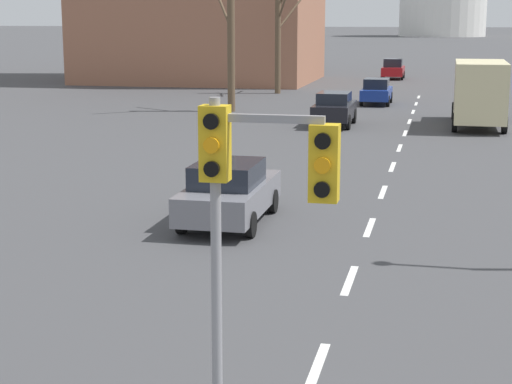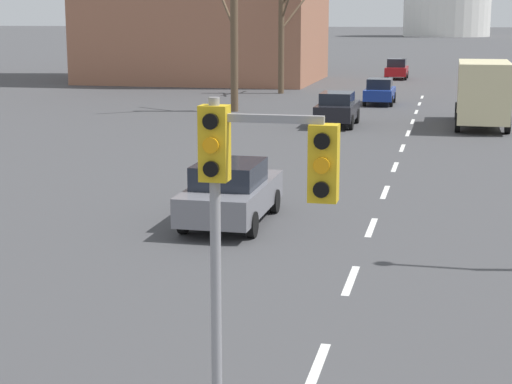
# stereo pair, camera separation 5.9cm
# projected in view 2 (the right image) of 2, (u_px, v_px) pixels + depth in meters

# --- Properties ---
(lane_stripe_1) EXTENTS (0.16, 2.00, 0.01)m
(lane_stripe_1) POSITION_uv_depth(u_px,v_px,m) (317.00, 368.00, 12.94)
(lane_stripe_1) COLOR silver
(lane_stripe_1) RESTS_ON ground_plane
(lane_stripe_2) EXTENTS (0.16, 2.00, 0.01)m
(lane_stripe_2) POSITION_uv_depth(u_px,v_px,m) (351.00, 280.00, 17.24)
(lane_stripe_2) COLOR silver
(lane_stripe_2) RESTS_ON ground_plane
(lane_stripe_3) EXTENTS (0.16, 2.00, 0.01)m
(lane_stripe_3) POSITION_uv_depth(u_px,v_px,m) (371.00, 227.00, 21.54)
(lane_stripe_3) COLOR silver
(lane_stripe_3) RESTS_ON ground_plane
(lane_stripe_4) EXTENTS (0.16, 2.00, 0.01)m
(lane_stripe_4) POSITION_uv_depth(u_px,v_px,m) (385.00, 192.00, 25.83)
(lane_stripe_4) COLOR silver
(lane_stripe_4) RESTS_ON ground_plane
(lane_stripe_5) EXTENTS (0.16, 2.00, 0.01)m
(lane_stripe_5) POSITION_uv_depth(u_px,v_px,m) (395.00, 167.00, 30.13)
(lane_stripe_5) COLOR silver
(lane_stripe_5) RESTS_ON ground_plane
(lane_stripe_6) EXTENTS (0.16, 2.00, 0.01)m
(lane_stripe_6) POSITION_uv_depth(u_px,v_px,m) (402.00, 148.00, 34.43)
(lane_stripe_6) COLOR silver
(lane_stripe_6) RESTS_ON ground_plane
(lane_stripe_7) EXTENTS (0.16, 2.00, 0.01)m
(lane_stripe_7) POSITION_uv_depth(u_px,v_px,m) (408.00, 133.00, 38.72)
(lane_stripe_7) COLOR silver
(lane_stripe_7) RESTS_ON ground_plane
(lane_stripe_8) EXTENTS (0.16, 2.00, 0.01)m
(lane_stripe_8) POSITION_uv_depth(u_px,v_px,m) (413.00, 121.00, 43.02)
(lane_stripe_8) COLOR silver
(lane_stripe_8) RESTS_ON ground_plane
(lane_stripe_9) EXTENTS (0.16, 2.00, 0.01)m
(lane_stripe_9) POSITION_uv_depth(u_px,v_px,m) (416.00, 112.00, 47.32)
(lane_stripe_9) COLOR silver
(lane_stripe_9) RESTS_ON ground_plane
(lane_stripe_10) EXTENTS (0.16, 2.00, 0.01)m
(lane_stripe_10) POSITION_uv_depth(u_px,v_px,m) (419.00, 104.00, 51.62)
(lane_stripe_10) COLOR silver
(lane_stripe_10) RESTS_ON ground_plane
(lane_stripe_11) EXTENTS (0.16, 2.00, 0.01)m
(lane_stripe_11) POSITION_uv_depth(u_px,v_px,m) (422.00, 97.00, 55.91)
(lane_stripe_11) COLOR silver
(lane_stripe_11) RESTS_ON ground_plane
(traffic_signal_centre_tall) EXTENTS (1.75, 0.34, 4.24)m
(traffic_signal_centre_tall) POSITION_uv_depth(u_px,v_px,m) (253.00, 182.00, 10.72)
(traffic_signal_centre_tall) COLOR gray
(traffic_signal_centre_tall) RESTS_ON ground_plane
(sedan_near_left) EXTENTS (1.83, 4.00, 1.71)m
(sedan_near_left) POSITION_uv_depth(u_px,v_px,m) (397.00, 69.00, 71.56)
(sedan_near_left) COLOR maroon
(sedan_near_left) RESTS_ON ground_plane
(sedan_near_right) EXTENTS (1.74, 3.86, 1.56)m
(sedan_near_right) POSITION_uv_depth(u_px,v_px,m) (380.00, 91.00, 51.09)
(sedan_near_right) COLOR navy
(sedan_near_right) RESTS_ON ground_plane
(sedan_mid_centre) EXTENTS (1.91, 4.38, 1.62)m
(sedan_mid_centre) POSITION_uv_depth(u_px,v_px,m) (231.00, 192.00, 21.84)
(sedan_mid_centre) COLOR slate
(sedan_mid_centre) RESTS_ON ground_plane
(sedan_far_left) EXTENTS (1.82, 4.10, 1.64)m
(sedan_far_left) POSITION_uv_depth(u_px,v_px,m) (337.00, 109.00, 41.11)
(sedan_far_left) COLOR black
(sedan_far_left) RESTS_ON ground_plane
(delivery_truck) EXTENTS (2.44, 7.20, 3.14)m
(delivery_truck) POSITION_uv_depth(u_px,v_px,m) (482.00, 91.00, 40.66)
(delivery_truck) COLOR #333842
(delivery_truck) RESTS_ON ground_plane
(bare_tree_left_near) EXTENTS (5.21, 3.64, 9.42)m
(bare_tree_left_near) POSITION_uv_depth(u_px,v_px,m) (235.00, 27.00, 46.66)
(bare_tree_left_near) COLOR brown
(bare_tree_left_near) RESTS_ON ground_plane
(bare_tree_left_far) EXTENTS (2.53, 4.37, 9.04)m
(bare_tree_left_far) POSITION_uv_depth(u_px,v_px,m) (284.00, 26.00, 57.59)
(bare_tree_left_far) COLOR brown
(bare_tree_left_far) RESTS_ON ground_plane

